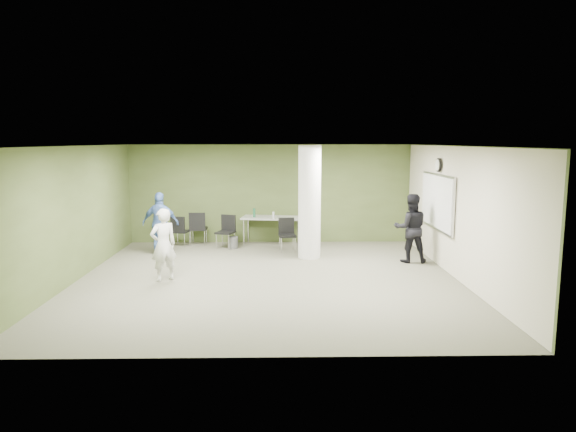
{
  "coord_description": "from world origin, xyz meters",
  "views": [
    {
      "loc": [
        0.22,
        -10.59,
        2.91
      ],
      "look_at": [
        0.45,
        1.0,
        1.2
      ],
      "focal_mm": 32.0,
      "sensor_mm": 36.0,
      "label": 1
    }
  ],
  "objects_px": {
    "folding_table": "(272,219)",
    "woman_white": "(163,245)",
    "man_blue": "(161,223)",
    "chair_back_left": "(198,226)",
    "man_black": "(411,228)"
  },
  "relations": [
    {
      "from": "folding_table",
      "to": "woman_white",
      "type": "relative_size",
      "value": 1.16
    },
    {
      "from": "man_blue",
      "to": "woman_white",
      "type": "bearing_deg",
      "value": 107.87
    },
    {
      "from": "chair_back_left",
      "to": "woman_white",
      "type": "xyz_separation_m",
      "value": [
        -0.14,
        -3.67,
        0.22
      ]
    },
    {
      "from": "chair_back_left",
      "to": "man_blue",
      "type": "distance_m",
      "value": 1.38
    },
    {
      "from": "chair_back_left",
      "to": "man_black",
      "type": "bearing_deg",
      "value": 158.67
    },
    {
      "from": "woman_white",
      "to": "man_blue",
      "type": "bearing_deg",
      "value": -110.74
    },
    {
      "from": "man_blue",
      "to": "chair_back_left",
      "type": "bearing_deg",
      "value": -121.28
    },
    {
      "from": "chair_back_left",
      "to": "man_black",
      "type": "distance_m",
      "value": 5.82
    },
    {
      "from": "man_black",
      "to": "man_blue",
      "type": "distance_m",
      "value": 6.28
    },
    {
      "from": "woman_white",
      "to": "man_blue",
      "type": "relative_size",
      "value": 0.95
    },
    {
      "from": "chair_back_left",
      "to": "woman_white",
      "type": "bearing_deg",
      "value": 87.61
    },
    {
      "from": "chair_back_left",
      "to": "folding_table",
      "type": "bearing_deg",
      "value": 178.89
    },
    {
      "from": "man_black",
      "to": "man_blue",
      "type": "bearing_deg",
      "value": -5.43
    },
    {
      "from": "man_blue",
      "to": "folding_table",
      "type": "bearing_deg",
      "value": -155.49
    },
    {
      "from": "folding_table",
      "to": "man_black",
      "type": "relative_size",
      "value": 1.07
    }
  ]
}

